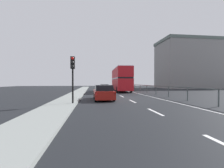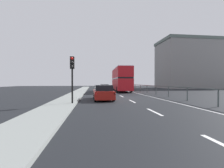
% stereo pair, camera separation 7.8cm
% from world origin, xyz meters
% --- Properties ---
extents(ground_plane, '(74.95, 120.00, 0.10)m').
position_xyz_m(ground_plane, '(0.00, 0.00, -0.05)').
color(ground_plane, black).
extents(near_sidewalk_kerb, '(2.16, 80.00, 0.14)m').
position_xyz_m(near_sidewalk_kerb, '(-5.75, 0.00, 0.07)').
color(near_sidewalk_kerb, gray).
rests_on(near_sidewalk_kerb, ground).
extents(lane_paint_markings, '(3.44, 46.00, 0.01)m').
position_xyz_m(lane_paint_markings, '(2.11, 8.23, 0.00)').
color(lane_paint_markings, silver).
rests_on(lane_paint_markings, ground).
extents(bridge_side_railing, '(0.10, 42.00, 1.23)m').
position_xyz_m(bridge_side_railing, '(5.10, 9.00, 0.98)').
color(bridge_side_railing, '#434E4E').
rests_on(bridge_side_railing, ground).
extents(distant_building_block, '(21.95, 10.58, 13.94)m').
position_xyz_m(distant_building_block, '(26.99, 25.90, 6.99)').
color(distant_building_block, gray).
rests_on(distant_building_block, ground).
extents(double_decker_bus_red, '(2.92, 10.91, 4.32)m').
position_xyz_m(double_decker_bus_red, '(1.84, 12.22, 2.31)').
color(double_decker_bus_red, red).
rests_on(double_decker_bus_red, ground).
extents(hatchback_car_near, '(1.86, 4.39, 1.42)m').
position_xyz_m(hatchback_car_near, '(-2.46, -1.48, 0.69)').
color(hatchback_car_near, maroon).
rests_on(hatchback_car_near, ground).
extents(traffic_signal_pole, '(0.30, 0.42, 3.43)m').
position_xyz_m(traffic_signal_pole, '(-4.96, -4.70, 2.72)').
color(traffic_signal_pole, black).
rests_on(traffic_signal_pole, near_sidewalk_kerb).
extents(sedan_car_ahead, '(1.79, 4.46, 1.30)m').
position_xyz_m(sedan_car_ahead, '(-1.21, 14.05, 0.63)').
color(sedan_car_ahead, gray).
rests_on(sedan_car_ahead, ground).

